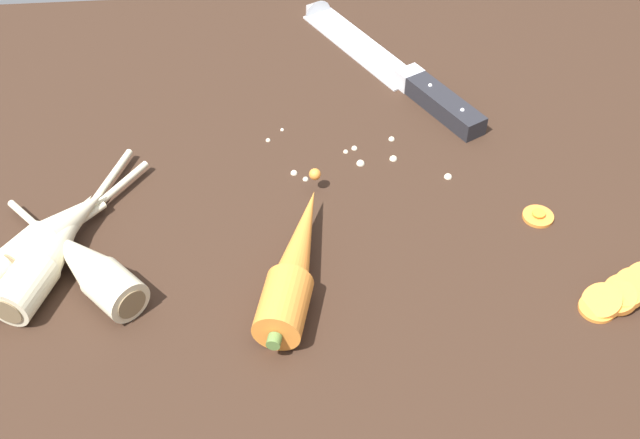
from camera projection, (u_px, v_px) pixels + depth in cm
name	position (u px, v px, depth cm)	size (l,w,h in cm)	color
ground_plane	(318.00, 230.00, 79.28)	(120.00, 90.00, 4.00)	#332116
chefs_knife	(380.00, 59.00, 96.76)	(19.43, 32.15, 4.18)	silver
whole_carrot	(295.00, 263.00, 70.55)	(8.53, 21.57, 4.20)	orange
parsnip_front	(52.00, 250.00, 71.92)	(10.48, 22.48, 4.00)	beige
parsnip_mid_left	(61.00, 228.00, 73.93)	(12.39, 15.72, 4.00)	beige
parsnip_back	(88.00, 266.00, 70.49)	(14.86, 16.38, 4.00)	beige
carrot_slice_stack	(620.00, 294.00, 69.50)	(8.08, 5.08, 3.41)	orange
carrot_slice_stray_near	(538.00, 215.00, 77.48)	(3.05, 3.05, 0.70)	orange
mince_crumbs	(366.00, 159.00, 83.59)	(19.08, 10.04, 0.89)	beige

